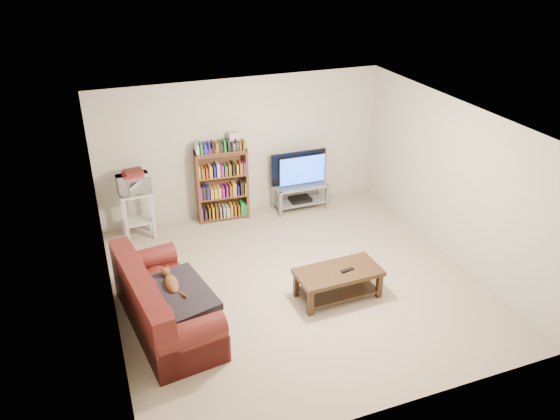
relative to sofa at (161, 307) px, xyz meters
name	(u,v)px	position (x,y,z in m)	size (l,w,h in m)	color
floor	(296,282)	(1.96, 0.31, -0.31)	(5.00, 5.00, 0.00)	#CBB496
ceiling	(299,122)	(1.96, 0.31, 2.09)	(5.00, 5.00, 0.00)	white
wall_back	(243,147)	(1.96, 2.81, 0.89)	(5.00, 5.00, 0.00)	beige
wall_front	(396,318)	(1.96, -2.19, 0.89)	(5.00, 5.00, 0.00)	beige
wall_left	(104,241)	(-0.54, 0.31, 0.89)	(5.00, 5.00, 0.00)	beige
wall_right	(453,181)	(4.46, 0.31, 0.89)	(5.00, 5.00, 0.00)	beige
sofa	(161,307)	(0.00, 0.00, 0.00)	(1.13, 2.10, 0.86)	maroon
blanket	(177,295)	(0.19, -0.11, 0.21)	(0.77, 1.00, 0.10)	black
cat	(172,284)	(0.17, 0.07, 0.27)	(0.22, 0.55, 0.16)	brown
coffee_table	(338,278)	(2.37, -0.19, -0.01)	(1.18, 0.61, 0.42)	#362313
remote	(347,270)	(2.48, -0.24, 0.13)	(0.19, 0.05, 0.02)	black
tv_stand	(300,192)	(2.92, 2.48, 0.02)	(0.96, 0.43, 0.48)	#999EA3
television	(301,169)	(2.92, 2.48, 0.47)	(1.03, 0.14, 0.59)	black
dvd_player	(300,199)	(2.92, 2.48, -0.12)	(0.38, 0.27, 0.06)	black
bookshelf	(222,184)	(1.52, 2.61, 0.35)	(0.89, 0.33, 1.27)	brown
shelf_clutter	(226,143)	(1.62, 2.62, 1.07)	(0.65, 0.21, 0.28)	silver
microwave_stand	(137,209)	(0.05, 2.45, 0.22)	(0.54, 0.41, 0.82)	silver
microwave	(134,184)	(0.05, 2.45, 0.65)	(0.50, 0.34, 0.28)	silver
game_boxes	(132,174)	(0.05, 2.45, 0.82)	(0.30, 0.26, 0.05)	maroon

